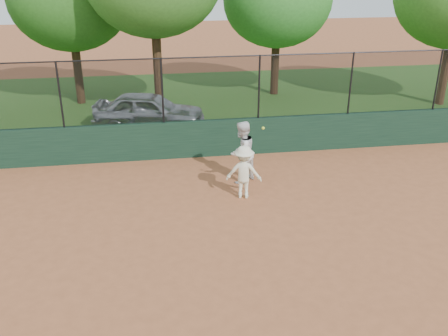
{
  "coord_description": "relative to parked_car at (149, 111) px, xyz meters",
  "views": [
    {
      "loc": [
        -0.93,
        -8.88,
        6.09
      ],
      "look_at": [
        0.8,
        2.2,
        1.2
      ],
      "focal_mm": 40.0,
      "sensor_mm": 36.0,
      "label": 1
    }
  ],
  "objects": [
    {
      "name": "player_main",
      "position": [
        2.38,
        -6.05,
        0.04
      ],
      "size": [
        1.05,
        0.78,
        2.08
      ],
      "color": "#EBEAC7",
      "rests_on": "ground"
    },
    {
      "name": "ground",
      "position": [
        0.93,
        -8.97,
        -0.69
      ],
      "size": [
        80.0,
        80.0,
        0.0
      ],
      "primitive_type": "plane",
      "color": "#A45A35",
      "rests_on": "ground"
    },
    {
      "name": "player_second",
      "position": [
        2.51,
        -5.06,
        0.21
      ],
      "size": [
        1.1,
        1.09,
        1.79
      ],
      "primitive_type": "imported",
      "rotation": [
        0.0,
        0.0,
        3.88
      ],
      "color": "white",
      "rests_on": "ground"
    },
    {
      "name": "grass_strip",
      "position": [
        0.93,
        3.03,
        -0.69
      ],
      "size": [
        36.0,
        12.0,
        0.01
      ],
      "primitive_type": "cube",
      "color": "#264E18",
      "rests_on": "ground"
    },
    {
      "name": "fence_assembly",
      "position": [
        0.91,
        -2.97,
        1.54
      ],
      "size": [
        26.0,
        0.06,
        2.0
      ],
      "color": "black",
      "rests_on": "back_wall"
    },
    {
      "name": "parked_car",
      "position": [
        0.0,
        0.0,
        0.0
      ],
      "size": [
        4.32,
        2.49,
        1.38
      ],
      "primitive_type": "imported",
      "rotation": [
        0.0,
        0.0,
        1.35
      ],
      "color": "#A5A9AE",
      "rests_on": "ground"
    },
    {
      "name": "back_wall",
      "position": [
        0.93,
        -2.97,
        -0.09
      ],
      "size": [
        26.0,
        0.2,
        1.2
      ],
      "primitive_type": "cube",
      "color": "#183524",
      "rests_on": "ground"
    },
    {
      "name": "tree_3",
      "position": [
        5.79,
        4.16,
        3.47
      ],
      "size": [
        4.77,
        4.33,
        6.23
      ],
      "color": "#3A2313",
      "rests_on": "ground"
    }
  ]
}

